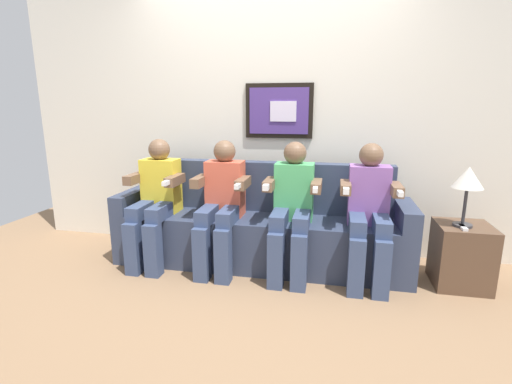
{
  "coord_description": "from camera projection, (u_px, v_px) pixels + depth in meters",
  "views": [
    {
      "loc": [
        0.62,
        -2.8,
        1.4
      ],
      "look_at": [
        0.0,
        0.15,
        0.7
      ],
      "focal_mm": 26.26,
      "sensor_mm": 36.0,
      "label": 1
    }
  ],
  "objects": [
    {
      "name": "person_leftmost",
      "position": [
        156.0,
        197.0,
        3.31
      ],
      "size": [
        0.46,
        0.56,
        1.11
      ],
      "color": "yellow",
      "rests_on": "ground_plane"
    },
    {
      "name": "spare_remote_on_table",
      "position": [
        463.0,
        227.0,
        2.79
      ],
      "size": [
        0.04,
        0.13,
        0.02
      ],
      "primitive_type": "cube",
      "color": "white",
      "rests_on": "side_table_right"
    },
    {
      "name": "person_rightmost",
      "position": [
        369.0,
        209.0,
        2.95
      ],
      "size": [
        0.46,
        0.56,
        1.11
      ],
      "color": "#8C59A5",
      "rests_on": "ground_plane"
    },
    {
      "name": "ground_plane",
      "position": [
        252.0,
        278.0,
        3.11
      ],
      "size": [
        6.46,
        6.46,
        0.0
      ],
      "primitive_type": "plane",
      "color": "#8C6B4C"
    },
    {
      "name": "back_wall_assembly",
      "position": [
        269.0,
        116.0,
        3.55
      ],
      "size": [
        4.97,
        0.1,
        2.6
      ],
      "color": "silver",
      "rests_on": "ground_plane"
    },
    {
      "name": "person_left_center",
      "position": [
        222.0,
        201.0,
        3.19
      ],
      "size": [
        0.46,
        0.56,
        1.11
      ],
      "color": "#D8593F",
      "rests_on": "ground_plane"
    },
    {
      "name": "side_table_right",
      "position": [
        461.0,
        255.0,
        2.94
      ],
      "size": [
        0.4,
        0.4,
        0.5
      ],
      "color": "brown",
      "rests_on": "ground_plane"
    },
    {
      "name": "person_right_center",
      "position": [
        292.0,
        205.0,
        3.07
      ],
      "size": [
        0.46,
        0.56,
        1.11
      ],
      "color": "#4CB266",
      "rests_on": "ground_plane"
    },
    {
      "name": "table_lamp",
      "position": [
        468.0,
        180.0,
        2.77
      ],
      "size": [
        0.22,
        0.22,
        0.46
      ],
      "color": "#333338",
      "rests_on": "side_table_right"
    },
    {
      "name": "couch",
      "position": [
        260.0,
        230.0,
        3.35
      ],
      "size": [
        2.57,
        0.58,
        0.9
      ],
      "color": "#333D56",
      "rests_on": "ground_plane"
    }
  ]
}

